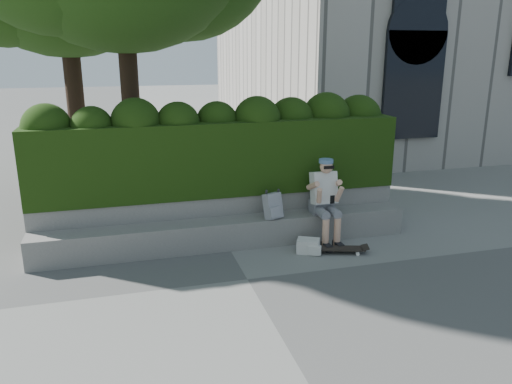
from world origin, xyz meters
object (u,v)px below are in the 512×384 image
object	(u,v)px
backpack_plaid	(273,206)
backpack_ground	(308,246)
person	(325,197)
skateboard	(338,249)

from	to	relation	value
backpack_plaid	backpack_ground	size ratio (longest dim) A/B	1.20
person	backpack_plaid	bearing A→B (deg)	174.57
skateboard	backpack_ground	size ratio (longest dim) A/B	2.54
backpack_plaid	backpack_ground	bearing A→B (deg)	-70.54
skateboard	backpack_ground	world-z (taller)	backpack_ground
backpack_ground	skateboard	bearing A→B (deg)	8.99
person	backpack_plaid	distance (m)	0.87
skateboard	person	bearing A→B (deg)	108.90
backpack_plaid	backpack_ground	world-z (taller)	backpack_plaid
skateboard	backpack_plaid	world-z (taller)	backpack_plaid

